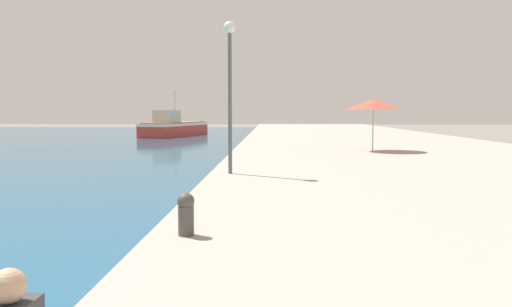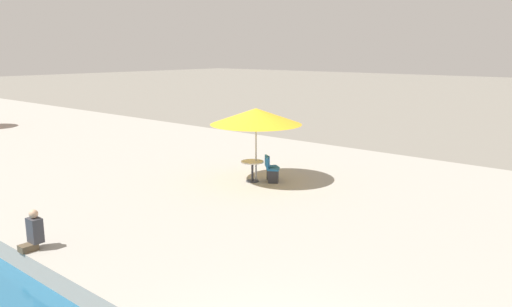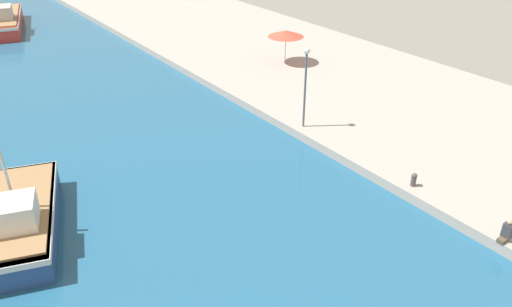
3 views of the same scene
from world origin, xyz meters
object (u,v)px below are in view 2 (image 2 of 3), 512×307
object	(u,v)px
cafe_chair_right	(272,171)
person_at_quay	(33,232)
cafe_umbrella_pink	(256,116)
cafe_chair_left	(273,173)
cafe_table	(252,167)

from	to	relation	value
cafe_chair_right	person_at_quay	bearing A→B (deg)	-58.85
person_at_quay	cafe_umbrella_pink	bearing A→B (deg)	0.65
cafe_chair_right	person_at_quay	size ratio (longest dim) A/B	0.95
cafe_chair_left	cafe_chair_right	distance (m)	0.32
cafe_chair_right	person_at_quay	distance (m)	8.55
cafe_table	cafe_chair_left	world-z (taller)	cafe_chair_left
cafe_umbrella_pink	cafe_chair_right	world-z (taller)	cafe_umbrella_pink
cafe_umbrella_pink	cafe_chair_right	xyz separation A→B (m)	(0.46, -0.35, -1.99)
cafe_chair_left	cafe_table	bearing A→B (deg)	-90.00
cafe_chair_right	person_at_quay	xyz separation A→B (m)	(-8.55, 0.26, 0.09)
cafe_chair_left	cafe_umbrella_pink	bearing A→B (deg)	-99.48
cafe_chair_left	person_at_quay	world-z (taller)	person_at_quay
person_at_quay	cafe_table	bearing A→B (deg)	0.98
cafe_table	cafe_chair_left	bearing A→B (deg)	-58.75
cafe_umbrella_pink	person_at_quay	xyz separation A→B (m)	(-8.09, -0.09, -1.90)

